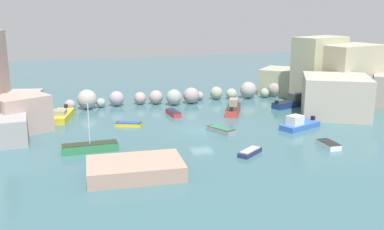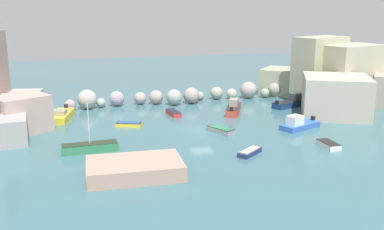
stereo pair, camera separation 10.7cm
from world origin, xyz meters
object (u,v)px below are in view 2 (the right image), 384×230
(moored_boat_3, at_px, (61,115))
(moored_boat_4, at_px, (292,102))
(moored_boat_7, at_px, (250,152))
(moored_boat_8, at_px, (173,113))
(moored_boat_1, at_px, (233,108))
(moored_boat_5, at_px, (90,147))
(moored_boat_9, at_px, (328,145))
(stone_dock, at_px, (135,168))
(moored_boat_6, at_px, (221,130))
(moored_boat_0, at_px, (129,124))
(moored_boat_2, at_px, (299,124))

(moored_boat_3, height_order, moored_boat_4, moored_boat_4)
(moored_boat_7, distance_m, moored_boat_8, 18.35)
(moored_boat_1, distance_m, moored_boat_5, 23.15)
(moored_boat_1, distance_m, moored_boat_7, 17.54)
(moored_boat_9, bearing_deg, moored_boat_8, -145.79)
(moored_boat_3, xyz_separation_m, moored_boat_4, (32.75, -1.96, 0.10))
(stone_dock, xyz_separation_m, moored_boat_3, (-5.78, 22.42, -0.13))
(moored_boat_4, height_order, moored_boat_6, moored_boat_4)
(moored_boat_3, relative_size, moored_boat_6, 1.69)
(moored_boat_0, xyz_separation_m, moored_boat_3, (-7.92, 5.92, 0.28))
(moored_boat_2, distance_m, moored_boat_4, 12.38)
(moored_boat_5, bearing_deg, stone_dock, -68.54)
(moored_boat_1, height_order, moored_boat_4, moored_boat_1)
(moored_boat_5, relative_size, moored_boat_8, 1.64)
(moored_boat_1, relative_size, moored_boat_3, 0.87)
(moored_boat_0, relative_size, moored_boat_8, 0.99)
(stone_dock, height_order, moored_boat_5, moored_boat_5)
(moored_boat_3, height_order, moored_boat_5, moored_boat_5)
(stone_dock, relative_size, moored_boat_1, 1.46)
(moored_boat_7, height_order, moored_boat_8, moored_boat_8)
(moored_boat_4, distance_m, moored_boat_8, 18.14)
(moored_boat_0, relative_size, moored_boat_3, 0.52)
(stone_dock, height_order, moored_boat_9, stone_dock)
(moored_boat_1, xyz_separation_m, moored_boat_2, (4.52, -9.68, -0.12))
(moored_boat_4, xyz_separation_m, moored_boat_6, (-15.02, -10.04, -0.31))
(moored_boat_1, relative_size, moored_boat_2, 0.99)
(moored_boat_4, xyz_separation_m, moored_boat_8, (-18.14, -0.15, -0.33))
(moored_boat_4, relative_size, moored_boat_7, 2.06)
(moored_boat_3, bearing_deg, moored_boat_4, 100.88)
(moored_boat_8, bearing_deg, moored_boat_4, 85.25)
(moored_boat_6, relative_size, moored_boat_7, 1.22)
(moored_boat_1, relative_size, moored_boat_8, 1.64)
(moored_boat_3, xyz_separation_m, moored_boat_5, (2.55, -14.59, -0.07))
(moored_boat_1, distance_m, moored_boat_8, 8.33)
(moored_boat_3, height_order, moored_boat_8, moored_boat_3)
(stone_dock, xyz_separation_m, moored_boat_5, (-3.22, 7.83, -0.21))
(moored_boat_2, relative_size, moored_boat_7, 1.80)
(moored_boat_6, bearing_deg, moored_boat_9, -158.17)
(moored_boat_2, xyz_separation_m, moored_boat_3, (-27.36, 13.10, -0.03))
(moored_boat_0, xyz_separation_m, moored_boat_6, (9.81, -6.08, 0.08))
(moored_boat_2, distance_m, moored_boat_9, 7.50)
(moored_boat_2, bearing_deg, moored_boat_6, -27.94)
(moored_boat_6, relative_size, moored_boat_9, 1.38)
(moored_boat_0, relative_size, moored_boat_1, 0.60)
(moored_boat_2, distance_m, moored_boat_5, 24.85)
(moored_boat_0, bearing_deg, moored_boat_7, 147.94)
(moored_boat_4, height_order, moored_boat_7, moored_boat_4)
(stone_dock, distance_m, moored_boat_3, 23.15)
(moored_boat_2, relative_size, moored_boat_8, 1.66)
(moored_boat_3, bearing_deg, moored_boat_2, 78.71)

